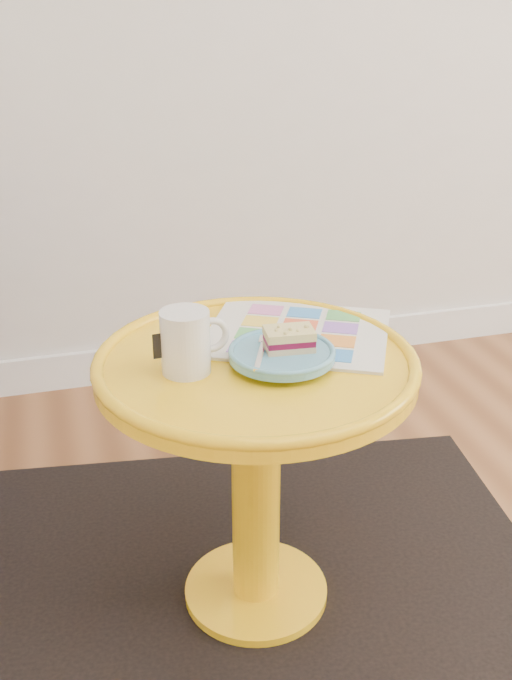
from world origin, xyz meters
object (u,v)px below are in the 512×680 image
object	(u,v)px
newspaper	(298,333)
mug	(187,340)
plate	(282,355)
side_table	(256,434)

from	to	relation	value
newspaper	mug	distance (m)	0.27
newspaper	plate	size ratio (longest dim) A/B	1.82
mug	plate	bearing A→B (deg)	-11.92
side_table	plate	world-z (taller)	plate
side_table	newspaper	bearing A→B (deg)	38.70
side_table	mug	xyz separation A→B (m)	(-0.13, -0.01, 0.22)
side_table	newspaper	world-z (taller)	newspaper
newspaper	mug	xyz separation A→B (m)	(-0.24, -0.10, 0.06)
side_table	plate	bearing A→B (deg)	-38.19
plate	newspaper	bearing A→B (deg)	59.36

